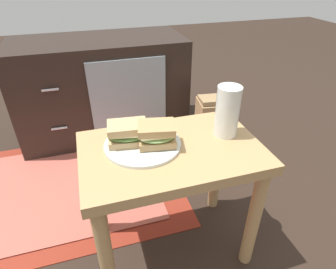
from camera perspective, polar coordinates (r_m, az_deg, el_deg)
ground_plane at (r=1.20m, az=0.54°, el=-21.03°), size 8.00×8.00×0.00m
side_table at (r=0.93m, az=0.66°, el=-7.26°), size 0.56×0.36×0.46m
tv_cabinet at (r=1.76m, az=-13.00°, el=9.08°), size 0.96×0.46×0.58m
area_rug at (r=1.51m, az=-23.15°, el=-10.24°), size 1.26×0.84×0.01m
plate at (r=0.88m, az=-5.12°, el=-1.94°), size 0.24×0.24×0.01m
sandwich_front at (r=0.87m, az=-8.12°, el=0.28°), size 0.14×0.11×0.07m
sandwich_back at (r=0.86m, az=-2.32°, el=0.11°), size 0.13×0.11×0.07m
beer_glass at (r=0.92m, az=11.83°, el=4.35°), size 0.08×0.08×0.17m
paper_bag at (r=1.56m, az=9.15°, el=1.52°), size 0.20×0.16×0.35m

